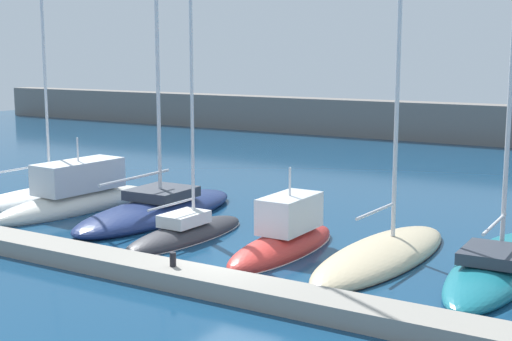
% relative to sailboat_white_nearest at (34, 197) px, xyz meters
% --- Properties ---
extents(ground_plane, '(120.00, 120.00, 0.00)m').
position_rel_sailboat_white_nearest_xyz_m(ground_plane, '(14.43, -4.48, -0.20)').
color(ground_plane, navy).
extents(dock_pier, '(34.28, 1.43, 0.56)m').
position_rel_sailboat_white_nearest_xyz_m(dock_pier, '(14.43, -6.40, 0.08)').
color(dock_pier, gray).
rests_on(dock_pier, ground_plane).
extents(breakwater_seawall, '(108.00, 2.35, 3.09)m').
position_rel_sailboat_white_nearest_xyz_m(breakwater_seawall, '(14.43, 33.42, 1.35)').
color(breakwater_seawall, slate).
rests_on(breakwater_seawall, ground_plane).
extents(sailboat_white_nearest, '(2.45, 9.29, 13.85)m').
position_rel_sailboat_white_nearest_xyz_m(sailboat_white_nearest, '(0.00, 0.00, 0.00)').
color(sailboat_white_nearest, white).
rests_on(sailboat_white_nearest, ground_plane).
extents(motorboat_ivory_second, '(2.91, 8.80, 3.72)m').
position_rel_sailboat_white_nearest_xyz_m(motorboat_ivory_second, '(3.08, -0.13, 0.40)').
color(motorboat_ivory_second, silver).
rests_on(motorboat_ivory_second, ground_plane).
extents(sailboat_navy_third, '(3.59, 10.02, 20.30)m').
position_rel_sailboat_white_nearest_xyz_m(sailboat_navy_third, '(7.15, 0.61, 0.19)').
color(sailboat_navy_third, navy).
rests_on(sailboat_navy_third, ground_plane).
extents(sailboat_charcoal_fourth, '(2.13, 6.69, 10.50)m').
position_rel_sailboat_white_nearest_xyz_m(sailboat_charcoal_fourth, '(10.44, -1.72, 0.02)').
color(sailboat_charcoal_fourth, '#2D2D33').
rests_on(sailboat_charcoal_fourth, ground_plane).
extents(motorboat_red_fifth, '(1.97, 6.70, 3.40)m').
position_rel_sailboat_white_nearest_xyz_m(motorboat_red_fifth, '(14.59, -1.38, 0.26)').
color(motorboat_red_fifth, '#B72D28').
rests_on(motorboat_red_fifth, ground_plane).
extents(sailboat_sand_sixth, '(3.08, 9.21, 14.45)m').
position_rel_sailboat_white_nearest_xyz_m(sailboat_sand_sixth, '(17.95, -0.46, -0.02)').
color(sailboat_sand_sixth, beige).
rests_on(sailboat_sand_sixth, ground_plane).
extents(sailboat_teal_seventh, '(2.78, 9.75, 19.58)m').
position_rel_sailboat_white_nearest_xyz_m(sailboat_teal_seventh, '(21.70, 0.06, 0.15)').
color(sailboat_teal_seventh, '#19707F').
rests_on(sailboat_teal_seventh, ground_plane).
extents(dock_bollard, '(0.20, 0.20, 0.44)m').
position_rel_sailboat_white_nearest_xyz_m(dock_bollard, '(13.49, -6.40, 0.58)').
color(dock_bollard, black).
rests_on(dock_bollard, dock_pier).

